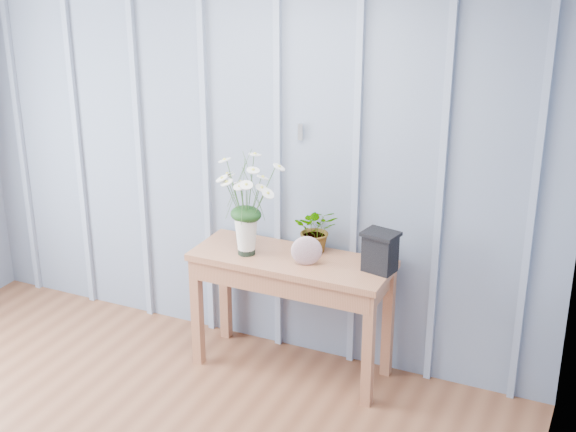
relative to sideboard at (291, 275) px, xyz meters
The scene contains 6 objects.
room_shell 1.79m from the sideboard, 112.62° to the right, with size 4.00×4.50×2.50m.
sideboard is the anchor object (origin of this frame).
daisy_vase 0.59m from the sideboard, 167.09° to the right, with size 0.46×0.35×0.65m.
spider_plant 0.31m from the sideboard, 56.13° to the left, with size 0.26×0.22×0.29m, color #113512.
felt_disc_vessel 0.25m from the sideboard, 26.83° to the right, with size 0.18×0.05×0.18m, color #824C65.
carved_box 0.58m from the sideboard, ahead, with size 0.22×0.19×0.24m.
Camera 1 is at (2.22, -1.94, 2.68)m, focal length 50.00 mm.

